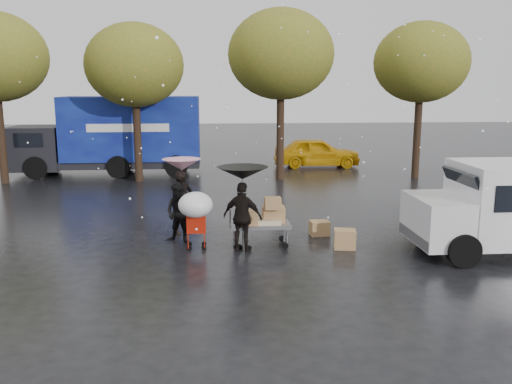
{
  "coord_description": "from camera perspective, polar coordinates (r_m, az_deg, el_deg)",
  "views": [
    {
      "loc": [
        -0.41,
        -12.91,
        4.0
      ],
      "look_at": [
        0.73,
        1.0,
        1.24
      ],
      "focal_mm": 38.0,
      "sensor_mm": 36.0,
      "label": 1
    }
  ],
  "objects": [
    {
      "name": "person_black",
      "position": [
        13.13,
        -1.41,
        -2.65
      ],
      "size": [
        1.09,
        0.81,
        1.71
      ],
      "primitive_type": "imported",
      "rotation": [
        0.0,
        0.0,
        2.69
      ],
      "color": "black",
      "rests_on": "ground"
    },
    {
      "name": "yellow_taxi",
      "position": [
        27.09,
        6.41,
        4.18
      ],
      "size": [
        4.34,
        1.93,
        1.45
      ],
      "primitive_type": "imported",
      "rotation": [
        0.0,
        0.0,
        1.52
      ],
      "color": "#DB9B0B",
      "rests_on": "ground"
    },
    {
      "name": "umbrella_black",
      "position": [
        12.92,
        -1.44,
        2.0
      ],
      "size": [
        1.23,
        1.23,
        2.09
      ],
      "color": "#4C4C4C",
      "rests_on": "ground"
    },
    {
      "name": "umbrella_pink",
      "position": [
        14.63,
        -7.83,
        2.87
      ],
      "size": [
        1.04,
        1.04,
        2.06
      ],
      "color": "#4C4C4C",
      "rests_on": "ground"
    },
    {
      "name": "box_ground_far",
      "position": [
        14.78,
        6.69,
        -3.79
      ],
      "size": [
        0.54,
        0.44,
        0.39
      ],
      "primitive_type": "cube",
      "rotation": [
        0.0,
        0.0,
        0.1
      ],
      "color": "olive",
      "rests_on": "ground"
    },
    {
      "name": "person_pink",
      "position": [
        14.81,
        -7.72,
        -1.1
      ],
      "size": [
        0.75,
        0.73,
        1.74
      ],
      "primitive_type": "imported",
      "rotation": [
        0.0,
        0.0,
        0.72
      ],
      "color": "black",
      "rests_on": "ground"
    },
    {
      "name": "tree_row",
      "position": [
        22.93,
        -4.95,
        13.71
      ],
      "size": [
        21.6,
        4.4,
        7.12
      ],
      "color": "black",
      "rests_on": "ground"
    },
    {
      "name": "person_middle",
      "position": [
        14.03,
        -8.07,
        -2.23
      ],
      "size": [
        0.91,
        0.82,
        1.53
      ],
      "primitive_type": "imported",
      "rotation": [
        0.0,
        0.0,
        -0.4
      ],
      "color": "black",
      "rests_on": "ground"
    },
    {
      "name": "vendor_cart",
      "position": [
        13.59,
        0.78,
        -2.74
      ],
      "size": [
        1.52,
        0.8,
        1.27
      ],
      "color": "slate",
      "rests_on": "ground"
    },
    {
      "name": "ground",
      "position": [
        13.52,
        -2.74,
        -6.02
      ],
      "size": [
        90.0,
        90.0,
        0.0
      ],
      "primitive_type": "plane",
      "color": "black",
      "rests_on": "ground"
    },
    {
      "name": "blue_truck",
      "position": [
        25.34,
        -14.74,
        5.75
      ],
      "size": [
        8.3,
        2.6,
        3.5
      ],
      "color": "#0C0D61",
      "rests_on": "ground"
    },
    {
      "name": "shopping_cart",
      "position": [
        13.24,
        -6.37,
        -1.68
      ],
      "size": [
        0.84,
        0.84,
        1.46
      ],
      "color": "#B81B0A",
      "rests_on": "ground"
    },
    {
      "name": "box_ground_near",
      "position": [
        13.68,
        9.33,
        -4.91
      ],
      "size": [
        0.6,
        0.51,
        0.48
      ],
      "primitive_type": "cube",
      "rotation": [
        0.0,
        0.0,
        -0.19
      ],
      "color": "olive",
      "rests_on": "ground"
    }
  ]
}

